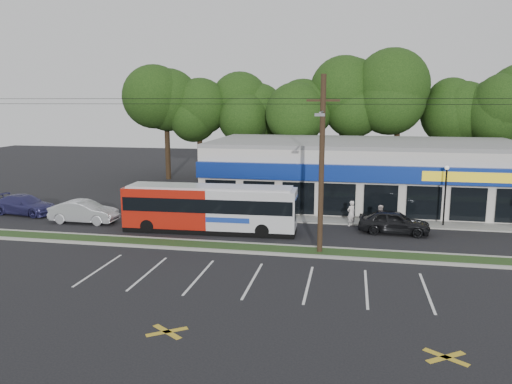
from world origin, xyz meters
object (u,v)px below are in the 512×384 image
Objects in this scene: utility_pole at (319,159)px; car_dark at (394,222)px; metrobus at (210,207)px; pedestrian_a at (351,213)px; car_silver at (84,212)px; pedestrian_b at (380,217)px; car_blue at (25,205)px; lamp_post at (446,189)px.

utility_pole reaches higher than car_dark.
pedestrian_a is (9.19, 3.25, -0.74)m from metrobus.
pedestrian_b reaches higher than car_silver.
car_dark reaches higher than car_blue.
car_blue is at bearing 169.84° from metrobus.
car_blue is at bearing 93.57° from car_dark.
car_silver is (-21.48, -1.14, 0.02)m from car_dark.
metrobus reaches higher than pedestrian_a.
pedestrian_a reaches higher than car_silver.
car_blue is at bearing 29.63° from pedestrian_b.
car_dark is 0.89× the size of car_blue.
pedestrian_b is at bearing -84.81° from car_silver.
pedestrian_a is (24.57, 1.03, 0.15)m from car_blue.
car_blue is at bearing -38.28° from pedestrian_a.
pedestrian_a is (-2.77, 1.48, 0.12)m from car_dark.
metrobus is at bearing -164.47° from lamp_post.
metrobus is (-15.47, -4.30, -1.04)m from lamp_post.
car_dark is at bearing 111.18° from pedestrian_a.
lamp_post is 6.61m from pedestrian_a.
pedestrian_b reaches higher than car_blue.
lamp_post is at bearing 43.95° from utility_pole.
car_silver is (-24.99, -3.67, -1.88)m from lamp_post.
car_dark is at bearing 48.97° from utility_pole.
utility_pole is at bearing 143.48° from car_dark.
metrobus is 9.58m from car_silver.
pedestrian_a is at bearing -82.56° from car_silver.
pedestrian_a is (1.89, 6.83, -4.52)m from utility_pole.
lamp_post is 30.98m from car_blue.
pedestrian_b is at bearing 47.39° from car_dark.
car_dark is at bearing 161.46° from pedestrian_b.
car_silver is at bearing -32.71° from pedestrian_a.
utility_pole is 23.87m from car_blue.
lamp_post is 25.33m from car_silver.
pedestrian_a reaches higher than car_dark.
car_dark is at bearing -87.50° from car_silver.
lamp_post is 0.37× the size of metrobus.
car_blue is (-27.33, 0.45, -0.03)m from car_dark.
car_blue is (-15.38, 2.22, -0.89)m from metrobus.
pedestrian_b is at bearing -159.93° from lamp_post.
pedestrian_a is at bearing 12.43° from pedestrian_b.
utility_pole is 10.99× the size of car_dark.
car_silver is (-16.82, 4.21, -4.62)m from utility_pole.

